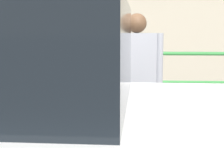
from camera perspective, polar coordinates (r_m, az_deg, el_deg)
sidewalk_curb at (r=4.99m, az=-6.17°, el=-10.43°), size 36.00×2.38×0.14m
parking_meter at (r=3.94m, az=-4.58°, el=2.38°), size 0.16×0.17×1.56m
pedestrian_at_meter at (r=3.90m, az=4.07°, el=-0.40°), size 0.60×0.57×1.63m
background_railing at (r=5.81m, az=-4.63°, el=0.63°), size 24.06×0.06×1.09m
backdrop_wall at (r=8.72m, az=-2.02°, el=9.92°), size 32.00×0.50×3.97m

